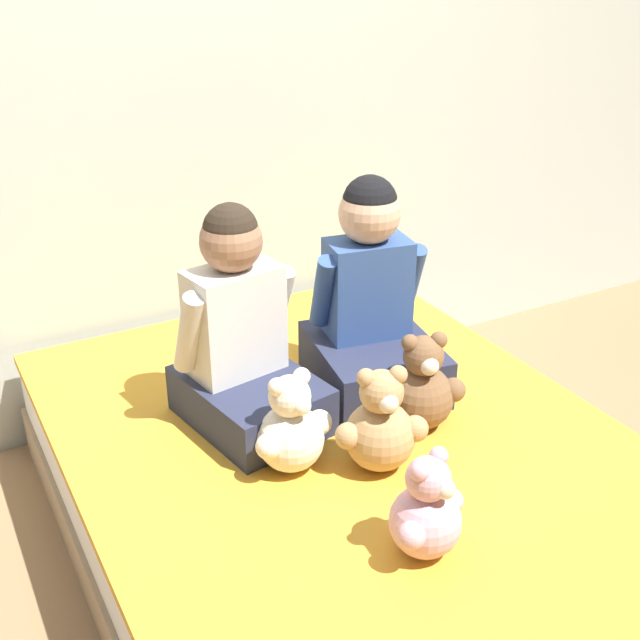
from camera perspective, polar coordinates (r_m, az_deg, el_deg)
ground_plane at (r=2.30m, az=2.51°, el=-16.57°), size 14.00×14.00×0.00m
wall_behind_bed at (r=2.64m, az=-9.17°, el=19.05°), size 8.00×0.06×2.50m
bed at (r=2.18m, az=2.60°, el=-13.08°), size 1.38×1.91×0.36m
child_on_left at (r=2.09m, az=-5.61°, el=-1.47°), size 0.36×0.43×0.59m
child_on_right at (r=2.26m, az=3.63°, el=0.77°), size 0.39×0.44×0.61m
teddy_bear_held_by_left_child at (r=1.94m, az=-2.09°, el=-7.76°), size 0.22×0.17×0.26m
teddy_bear_held_by_right_child at (r=2.11m, az=7.25°, el=-4.83°), size 0.22×0.17×0.27m
teddy_bear_between_children at (r=1.95m, az=4.32°, el=-7.55°), size 0.22×0.17×0.28m
teddy_bear_at_foot_of_bed at (r=1.72m, az=7.59°, el=-13.40°), size 0.20×0.15×0.24m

